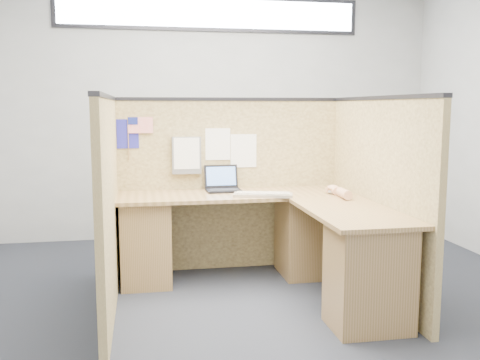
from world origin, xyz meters
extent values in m
plane|color=black|center=(0.00, 0.00, 0.00)|extent=(5.00, 5.00, 0.00)
plane|color=#A8ABAD|center=(0.00, 2.25, 1.40)|extent=(5.00, 0.00, 5.00)
plane|color=#A8ABAD|center=(0.00, -2.25, 1.40)|extent=(5.00, 0.00, 5.00)
cube|color=#232328|center=(0.00, 2.24, 2.45)|extent=(3.30, 0.02, 0.38)
cube|color=white|center=(0.00, 2.22, 2.45)|extent=(3.20, 0.01, 0.30)
cube|color=brown|center=(0.00, 1.00, 0.75)|extent=(2.05, 0.05, 1.50)
cube|color=#232328|center=(0.00, 1.00, 1.51)|extent=(2.05, 0.06, 0.03)
cube|color=brown|center=(-1.00, 0.10, 0.75)|extent=(0.05, 1.80, 1.50)
cube|color=#232328|center=(-1.00, 0.10, 1.51)|extent=(0.06, 1.80, 0.03)
cube|color=brown|center=(1.00, 0.10, 0.75)|extent=(0.05, 1.80, 1.50)
cube|color=#232328|center=(1.00, 0.10, 1.51)|extent=(0.06, 1.80, 0.03)
cube|color=brown|center=(0.00, 0.68, 0.71)|extent=(1.95, 0.60, 0.03)
cube|color=brown|center=(0.68, -0.20, 0.71)|extent=(0.60, 1.15, 0.03)
cube|color=brown|center=(-0.75, 0.68, 0.35)|extent=(0.40, 0.50, 0.70)
cube|color=brown|center=(0.60, 0.68, 0.35)|extent=(0.40, 0.50, 0.70)
cube|color=brown|center=(0.68, -0.52, 0.35)|extent=(0.50, 0.40, 0.70)
cube|color=black|center=(-0.08, 0.79, 0.74)|extent=(0.30, 0.23, 0.02)
cube|color=black|center=(-0.08, 0.93, 0.84)|extent=(0.30, 0.07, 0.20)
cube|color=#42649D|center=(-0.08, 0.92, 0.84)|extent=(0.26, 0.05, 0.16)
cube|color=gray|center=(0.19, 0.48, 0.74)|extent=(0.50, 0.28, 0.02)
cube|color=silver|center=(0.19, 0.48, 0.76)|extent=(0.45, 0.24, 0.01)
ellipsoid|color=silver|center=(0.79, 0.51, 0.75)|extent=(0.12, 0.08, 0.05)
ellipsoid|color=tan|center=(0.79, 0.50, 0.78)|extent=(0.09, 0.11, 0.05)
cylinder|color=tan|center=(0.80, 0.45, 0.76)|extent=(0.07, 0.05, 0.07)
cylinder|color=tan|center=(0.81, 0.30, 0.76)|extent=(0.10, 0.27, 0.08)
cube|color=#212197|center=(-0.88, 0.97, 1.22)|extent=(0.19, 0.01, 0.25)
cylinder|color=olive|center=(-0.88, 0.96, 1.18)|extent=(0.01, 0.01, 0.36)
cube|color=red|center=(-0.77, 0.96, 1.29)|extent=(0.21, 0.00, 0.14)
cube|color=navy|center=(-0.83, 0.95, 1.33)|extent=(0.08, 0.00, 0.06)
cube|color=slate|center=(-0.38, 0.94, 1.03)|extent=(0.25, 0.05, 0.32)
cube|color=white|center=(-0.38, 0.92, 1.05)|extent=(0.22, 0.01, 0.27)
cube|color=white|center=(-0.11, 0.97, 1.12)|extent=(0.22, 0.01, 0.28)
cube|color=white|center=(0.12, 0.97, 1.06)|extent=(0.23, 0.01, 0.29)
camera|label=1|loc=(-0.76, -3.68, 1.45)|focal=40.00mm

